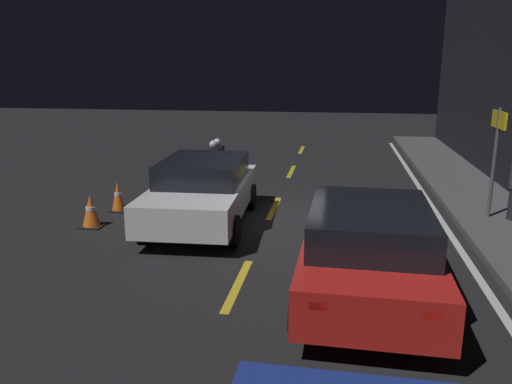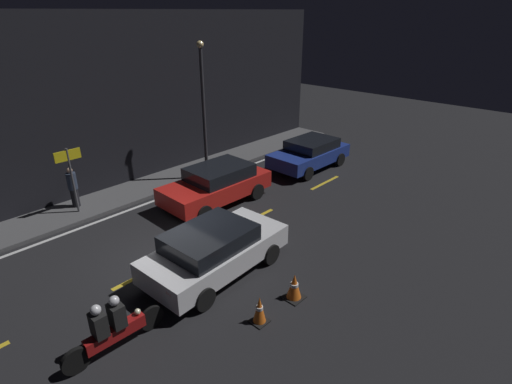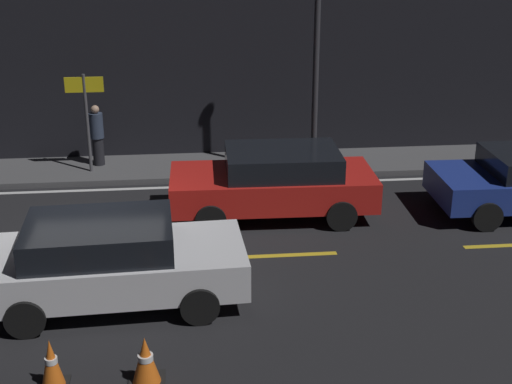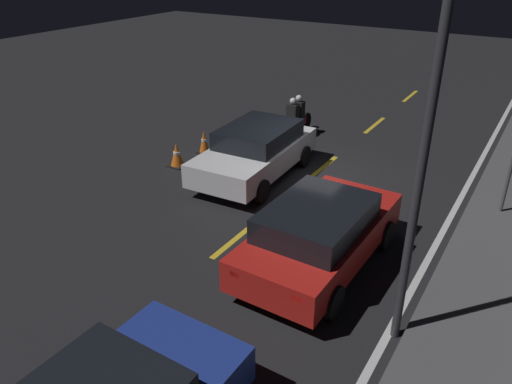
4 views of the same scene
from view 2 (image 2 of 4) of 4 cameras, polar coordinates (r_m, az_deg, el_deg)
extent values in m
plane|color=black|center=(12.39, -11.72, -9.38)|extent=(56.00, 56.00, 0.00)
cube|color=#4C4C4F|center=(16.33, -22.29, -1.80)|extent=(28.00, 1.93, 0.14)
cube|color=black|center=(16.27, -25.93, 10.12)|extent=(28.00, 0.30, 6.85)
cube|color=gold|center=(11.96, -15.65, -11.17)|extent=(2.00, 0.14, 0.01)
cube|color=gold|center=(14.32, -0.35, -3.83)|extent=(2.00, 0.14, 0.01)
cube|color=gold|center=(17.54, 9.82, 1.32)|extent=(2.00, 0.14, 0.01)
cube|color=silver|center=(15.35, -20.26, -3.43)|extent=(25.20, 0.14, 0.01)
cube|color=silver|center=(11.35, -5.72, -8.59)|extent=(4.32, 2.07, 0.63)
cube|color=black|center=(10.93, -6.65, -6.59)|extent=(2.41, 1.80, 0.49)
cube|color=red|center=(10.64, -16.37, -11.08)|extent=(0.07, 0.20, 0.10)
cube|color=red|center=(9.80, -12.22, -14.02)|extent=(0.07, 0.20, 0.10)
cylinder|color=black|center=(12.86, -4.33, -5.89)|extent=(0.63, 0.21, 0.62)
cylinder|color=black|center=(11.81, 2.13, -8.85)|extent=(0.63, 0.21, 0.62)
cylinder|color=black|center=(11.46, -13.74, -10.81)|extent=(0.63, 0.21, 0.62)
cylinder|color=black|center=(10.27, -7.37, -14.92)|extent=(0.63, 0.21, 0.62)
cube|color=red|center=(15.34, -5.77, 0.69)|extent=(4.31, 1.96, 0.64)
cube|color=black|center=(15.25, -5.25, 2.86)|extent=(2.38, 1.73, 0.49)
cube|color=red|center=(16.21, 1.29, 2.75)|extent=(0.06, 0.20, 0.10)
cube|color=red|center=(17.00, -1.71, 3.81)|extent=(0.06, 0.20, 0.10)
cylinder|color=black|center=(14.09, -7.40, -3.11)|extent=(0.63, 0.19, 0.63)
cylinder|color=black|center=(15.44, -11.67, -0.87)|extent=(0.63, 0.19, 0.63)
cylinder|color=black|center=(15.68, 0.14, 0.07)|extent=(0.63, 0.19, 0.63)
cylinder|color=black|center=(16.90, -4.31, 1.87)|extent=(0.63, 0.19, 0.63)
cube|color=navy|center=(18.95, 7.55, 5.21)|extent=(4.08, 1.95, 0.59)
cube|color=black|center=(18.94, 8.01, 6.82)|extent=(2.25, 1.73, 0.44)
cube|color=red|center=(20.16, 12.42, 6.47)|extent=(0.06, 0.20, 0.10)
cube|color=red|center=(20.79, 9.56, 7.26)|extent=(0.06, 0.20, 0.10)
cylinder|color=black|center=(17.59, 7.43, 2.63)|extent=(0.62, 0.19, 0.62)
cylinder|color=black|center=(18.66, 2.91, 4.12)|extent=(0.62, 0.19, 0.62)
cylinder|color=black|center=(19.55, 11.90, 4.57)|extent=(0.62, 0.19, 0.62)
cylinder|color=black|center=(20.52, 7.57, 5.84)|extent=(0.62, 0.19, 0.62)
cylinder|color=black|center=(9.99, -14.70, -17.01)|extent=(0.61, 0.10, 0.61)
cylinder|color=black|center=(9.54, -24.32, -21.13)|extent=(0.61, 0.12, 0.61)
cube|color=maroon|center=(9.63, -19.46, -18.43)|extent=(1.35, 0.28, 0.30)
sphere|color=#F2EABF|center=(9.65, -16.57, -16.06)|extent=(0.14, 0.14, 0.14)
cube|color=black|center=(9.39, -19.28, -16.27)|extent=(0.29, 0.37, 0.55)
sphere|color=silver|center=(9.15, -19.62, -14.43)|extent=(0.22, 0.22, 0.22)
cube|color=black|center=(9.28, -21.55, -17.21)|extent=(0.29, 0.37, 0.55)
sphere|color=silver|center=(9.04, -21.94, -15.37)|extent=(0.22, 0.22, 0.22)
cube|color=black|center=(10.05, 0.49, -17.95)|extent=(0.41, 0.41, 0.03)
cone|color=orange|center=(9.81, 0.50, -16.39)|extent=(0.31, 0.31, 0.69)
cylinder|color=white|center=(9.79, 0.50, -16.23)|extent=(0.17, 0.17, 0.08)
cube|color=black|center=(10.76, 5.40, -14.71)|extent=(0.50, 0.50, 0.03)
cone|color=orange|center=(10.54, 5.48, -13.20)|extent=(0.39, 0.39, 0.69)
cylinder|color=white|center=(10.52, 5.49, -13.05)|extent=(0.21, 0.21, 0.08)
cylinder|color=black|center=(16.22, -24.42, -0.72)|extent=(0.28, 0.28, 0.70)
cylinder|color=#2D384C|center=(15.97, -24.83, 1.43)|extent=(0.34, 0.34, 0.62)
sphere|color=tan|center=(15.83, -25.09, 2.81)|extent=(0.20, 0.20, 0.20)
cylinder|color=#4C4C51|center=(15.44, -24.71, 1.44)|extent=(0.08, 0.08, 2.40)
cube|color=yellow|center=(15.13, -25.33, 4.75)|extent=(0.90, 0.05, 0.36)
cylinder|color=#333338|center=(16.85, -7.43, 10.39)|extent=(0.14, 0.14, 5.50)
sphere|color=#F9D88C|center=(16.40, -8.00, 20.16)|extent=(0.28, 0.28, 0.28)
camera|label=1|loc=(19.56, 11.44, 13.95)|focal=35.00mm
camera|label=3|loc=(8.15, 66.74, 3.62)|focal=50.00mm
camera|label=4|loc=(22.10, 4.02, 22.15)|focal=35.00mm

